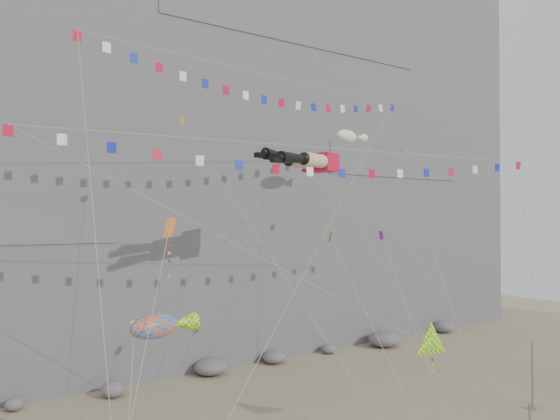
% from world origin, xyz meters
% --- Properties ---
extents(cliff, '(80.00, 28.00, 50.00)m').
position_xyz_m(cliff, '(0.00, 32.00, 25.00)').
color(cliff, slate).
rests_on(cliff, ground).
extents(talus_boulders, '(60.00, 3.00, 1.20)m').
position_xyz_m(talus_boulders, '(0.00, 17.00, 0.60)').
color(talus_boulders, slate).
rests_on(talus_boulders, ground).
extents(anchor_pole_right, '(0.12, 0.12, 4.38)m').
position_xyz_m(anchor_pole_right, '(13.43, -1.64, 2.19)').
color(anchor_pole_right, gray).
rests_on(anchor_pole_right, ground).
extents(legs_kite, '(6.98, 16.47, 22.06)m').
position_xyz_m(legs_kite, '(1.36, 6.61, 15.97)').
color(legs_kite, red).
rests_on(legs_kite, ground).
extents(flag_banner_upper, '(27.15, 14.80, 28.89)m').
position_xyz_m(flag_banner_upper, '(0.04, 8.33, 21.60)').
color(flag_banner_upper, red).
rests_on(flag_banner_upper, ground).
extents(flag_banner_lower, '(33.71, 7.83, 22.04)m').
position_xyz_m(flag_banner_lower, '(0.78, 3.71, 16.43)').
color(flag_banner_lower, red).
rests_on(flag_banner_lower, ground).
extents(harlequin_kite, '(6.43, 7.72, 14.56)m').
position_xyz_m(harlequin_kite, '(-9.61, 2.70, 11.78)').
color(harlequin_kite, '#F61B32').
rests_on(harlequin_kite, ground).
extents(fish_windsock, '(5.08, 5.74, 9.40)m').
position_xyz_m(fish_windsock, '(-10.87, 1.35, 7.52)').
color(fish_windsock, '#FF4D0D').
rests_on(fish_windsock, ground).
extents(delta_kite, '(2.35, 7.30, 8.87)m').
position_xyz_m(delta_kite, '(3.29, -2.07, 5.57)').
color(delta_kite, yellow).
rests_on(delta_kite, ground).
extents(blimp_windsock, '(5.10, 13.79, 22.92)m').
position_xyz_m(blimp_windsock, '(9.28, 11.41, 18.81)').
color(blimp_windsock, '#F6EFCA').
rests_on(blimp_windsock, ground).
extents(small_kite_a, '(5.07, 16.45, 24.45)m').
position_xyz_m(small_kite_a, '(-5.84, 8.99, 17.70)').
color(small_kite_a, orange).
rests_on(small_kite_a, ground).
extents(small_kite_b, '(4.55, 10.08, 15.09)m').
position_xyz_m(small_kite_b, '(5.09, 3.43, 11.04)').
color(small_kite_b, purple).
rests_on(small_kite_b, ground).
extents(small_kite_c, '(1.56, 10.04, 14.58)m').
position_xyz_m(small_kite_c, '(-0.39, 1.84, 11.02)').
color(small_kite_c, '#19A819').
rests_on(small_kite_c, ground).
extents(small_kite_d, '(9.75, 15.32, 24.44)m').
position_xyz_m(small_kite_d, '(10.67, 6.67, 16.73)').
color(small_kite_d, orange).
rests_on(small_kite_d, ground).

